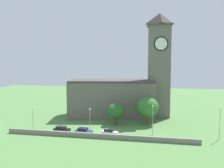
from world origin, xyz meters
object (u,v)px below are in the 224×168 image
Objects in this scene: car_black at (62,129)px; streetlamp_west_mid at (90,116)px; car_white at (110,132)px; streetlamp_central at (153,115)px; tree_by_tower at (147,107)px; streetlamp_east_mid at (220,118)px; streetlamp_west_end at (33,114)px; car_blue at (83,131)px; tree_riverside_east at (116,111)px; church at (124,90)px.

car_black is 0.72× the size of streetlamp_west_mid.
car_white is 11.81m from streetlamp_central.
streetlamp_west_mid is at bearing -145.57° from tree_by_tower.
car_white is at bearing -165.66° from streetlamp_central.
streetlamp_east_mid is at bearing -31.81° from tree_by_tower.
car_white is at bearing -6.13° from streetlamp_west_end.
car_blue is 6.83m from car_white.
car_blue is 16.34m from streetlamp_west_end.
streetlamp_west_mid is 0.78× the size of streetlamp_east_mid.
streetlamp_west_mid is at bearing 79.50° from car_blue.
streetlamp_east_mid is (26.71, 2.15, 4.31)m from car_white.
car_blue is 13.60m from tree_riverside_east.
streetlamp_west_end is at bearing 169.57° from car_blue.
tree_by_tower reaches higher than car_black.
church is 13.20m from tree_riverside_east.
streetlamp_west_mid is at bearing -125.66° from tree_riverside_east.
car_blue is 4.97m from streetlamp_west_mid.
streetlamp_central is at bearing 0.53° from streetlamp_west_end.
streetlamp_central reaches higher than streetlamp_west_end.
streetlamp_east_mid is at bearing -2.08° from streetlamp_central.
car_white is 7.66m from streetlamp_west_mid.
car_black reaches higher than car_white.
streetlamp_east_mid reaches higher than streetlamp_west_mid.
church is at bearing 117.27° from streetlamp_central.
church is at bearing 89.75° from car_white.
car_white is 0.66× the size of tree_riverside_east.
streetlamp_central is (33.24, 0.31, 0.94)m from streetlamp_west_end.
tree_by_tower is at bearing 41.67° from car_blue.
church is 24.71m from car_white.
streetlamp_east_mid reaches higher than car_white.
streetlamp_west_end is (-9.52, 2.28, 3.26)m from car_black.
car_blue is 0.57× the size of streetlamp_east_mid.
church is 13.72m from tree_by_tower.
church is at bearing 87.39° from tree_riverside_east.
streetlamp_east_mid is (39.74, 2.01, 4.29)m from car_black.
streetlamp_west_mid is 0.80× the size of streetlamp_central.
streetlamp_east_mid is (32.85, -1.01, 0.98)m from streetlamp_west_mid.
tree_by_tower is (9.15, 2.24, 1.10)m from tree_riverside_east.
car_black is 10.32m from streetlamp_west_end.
tree_riverside_east is (22.10, 8.66, 0.01)m from streetlamp_west_end.
streetlamp_west_end is (-22.66, -20.84, -5.06)m from church.
car_blue is (-6.92, -23.74, -8.33)m from church.
church is 5.49× the size of tree_riverside_east.
streetlamp_east_mid is 1.22× the size of tree_riverside_east.
tree_by_tower is (31.25, 10.90, 1.10)m from streetlamp_west_end.
car_black is 25.79m from tree_by_tower.
streetlamp_west_end is at bearing -179.47° from streetlamp_central.
tree_by_tower is (21.73, 13.18, 4.37)m from car_black.
streetlamp_west_mid is 16.86m from streetlamp_central.
church is at bearing 72.75° from streetlamp_west_mid.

